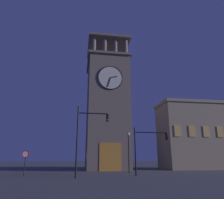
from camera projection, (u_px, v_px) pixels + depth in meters
The scene contains 7 objects.
ground_plane at pixel (89, 171), 31.34m from camera, with size 200.00×200.00×0.00m, color #4C4C51.
clocktower at pixel (107, 110), 36.44m from camera, with size 7.34×9.18×25.11m.
adjacent_wing_building at pixel (203, 135), 37.02m from camera, with size 15.41×6.45×11.44m.
traffic_signal_near at pixel (147, 143), 22.81m from camera, with size 3.87×0.41×5.09m.
traffic_signal_mid at pixel (86, 131), 20.79m from camera, with size 3.18×0.41×6.92m.
street_lamp at pixel (129, 144), 27.62m from camera, with size 0.44×0.44×5.15m.
no_horn_sign at pixel (26, 156), 21.94m from camera, with size 0.78×0.14×2.62m.
Camera 1 is at (1.60, 33.23, 1.81)m, focal length 33.33 mm.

